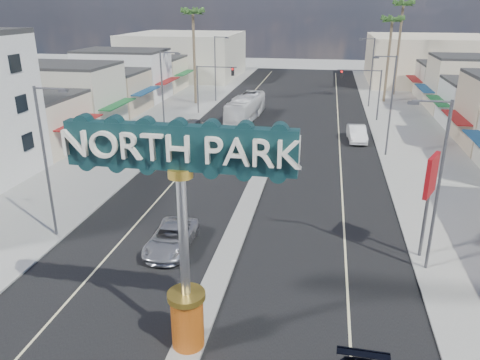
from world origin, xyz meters
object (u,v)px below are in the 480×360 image
at_px(streetlight_l_far, 216,66).
at_px(palm_right_mid, 392,24).
at_px(traffic_signal_left, 212,80).
at_px(streetlight_r_far, 371,69).
at_px(streetlight_l_mid, 164,94).
at_px(streetlight_r_mid, 390,101).
at_px(car_parked_left, 190,128).
at_px(gateway_sign, 182,216).
at_px(city_bus, 246,108).
at_px(palm_left_far, 193,17).
at_px(suv_left, 171,238).
at_px(car_parked_right, 357,133).
at_px(bank_pylon_sign, 431,181).
at_px(streetlight_l_near, 47,156).
at_px(traffic_signal_right, 364,85).
at_px(palm_right_far, 403,9).
at_px(streetlight_r_near, 436,180).

bearing_deg(streetlight_l_far, palm_right_mid, 9.69).
distance_m(traffic_signal_left, streetlight_r_far, 21.20).
relative_size(streetlight_l_mid, streetlight_r_mid, 1.00).
distance_m(streetlight_l_mid, palm_right_mid, 35.44).
bearing_deg(car_parked_left, gateway_sign, -66.81).
bearing_deg(city_bus, palm_left_far, 141.22).
bearing_deg(streetlight_r_mid, suv_left, -124.04).
height_order(gateway_sign, palm_right_mid, palm_right_mid).
xyz_separation_m(streetlight_l_mid, streetlight_r_far, (20.87, 22.00, 0.00)).
distance_m(traffic_signal_left, car_parked_right, 20.03).
bearing_deg(bank_pylon_sign, palm_right_mid, 110.71).
distance_m(streetlight_l_near, car_parked_right, 31.22).
bearing_deg(car_parked_left, traffic_signal_right, 37.13).
relative_size(streetlight_l_far, streetlight_r_far, 1.00).
bearing_deg(streetlight_l_near, city_bus, 79.49).
relative_size(streetlight_l_mid, streetlight_l_far, 1.00).
xyz_separation_m(traffic_signal_right, city_bus, (-13.71, -2.14, -2.82)).
bearing_deg(streetlight_l_mid, gateway_sign, -69.58).
bearing_deg(traffic_signal_left, palm_right_far, 36.67).
bearing_deg(streetlight_l_far, city_bus, -59.78).
xyz_separation_m(traffic_signal_right, streetlight_r_near, (1.25, -33.99, 0.79)).
relative_size(streetlight_l_mid, suv_left, 1.82).
bearing_deg(streetlight_l_mid, palm_right_mid, 47.97).
xyz_separation_m(gateway_sign, streetlight_l_mid, (-10.43, 28.02, -0.86)).
bearing_deg(car_parked_left, city_bus, 68.93).
bearing_deg(traffic_signal_right, gateway_sign, -102.33).
bearing_deg(palm_right_mid, palm_left_far, -167.01).
bearing_deg(bank_pylon_sign, city_bus, 140.10).
distance_m(city_bus, bank_pylon_sign, 34.17).
height_order(streetlight_r_far, car_parked_left, streetlight_r_far).
relative_size(traffic_signal_right, palm_left_far, 0.46).
bearing_deg(streetlight_l_mid, city_bus, 63.50).
bearing_deg(traffic_signal_right, city_bus, -171.12).
distance_m(streetlight_l_near, palm_left_far, 40.59).
relative_size(traffic_signal_left, car_parked_right, 1.25).
xyz_separation_m(streetlight_l_near, streetlight_l_far, (0.00, 42.00, 0.00)).
height_order(streetlight_l_near, suv_left, streetlight_l_near).
height_order(streetlight_r_near, palm_right_mid, palm_right_mid).
height_order(car_parked_left, car_parked_right, car_parked_left).
bearing_deg(car_parked_left, streetlight_r_far, 50.78).
relative_size(streetlight_l_far, car_parked_right, 1.88).
distance_m(gateway_sign, palm_right_far, 62.20).
relative_size(streetlight_l_near, streetlight_r_mid, 1.00).
relative_size(streetlight_l_mid, car_parked_right, 1.88).
xyz_separation_m(traffic_signal_left, streetlight_r_far, (19.62, 8.01, 0.79)).
relative_size(streetlight_r_near, streetlight_r_mid, 1.00).
bearing_deg(streetlight_l_far, streetlight_r_near, -63.58).
bearing_deg(palm_right_mid, palm_right_far, 71.57).
distance_m(traffic_signal_right, streetlight_l_near, 39.26).
bearing_deg(car_parked_right, traffic_signal_right, 80.04).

